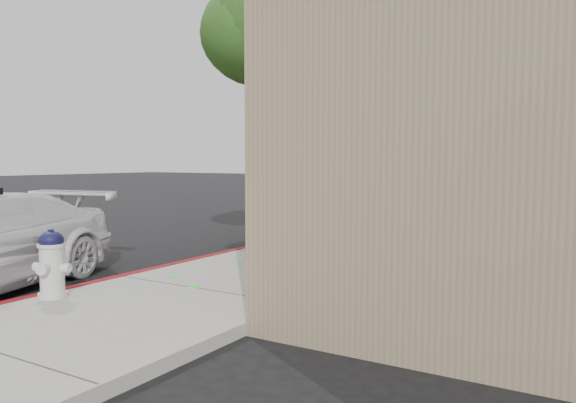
# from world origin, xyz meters

# --- Properties ---
(ground) EXTENTS (120.00, 120.00, 0.00)m
(ground) POSITION_xyz_m (0.00, 0.00, 0.00)
(ground) COLOR black
(ground) RESTS_ON ground
(sidewalk) EXTENTS (3.20, 60.00, 0.15)m
(sidewalk) POSITION_xyz_m (1.60, 3.00, 0.07)
(sidewalk) COLOR gray
(sidewalk) RESTS_ON ground
(red_curb) EXTENTS (0.14, 60.00, 0.16)m
(red_curb) POSITION_xyz_m (0.06, 3.00, 0.08)
(red_curb) COLOR maroon
(red_curb) RESTS_ON ground
(fire_hydrant) EXTENTS (0.52, 0.45, 0.90)m
(fire_hydrant) POSITION_xyz_m (0.35, -1.40, 0.60)
(fire_hydrant) COLOR silver
(fire_hydrant) RESTS_ON sidewalk
(street_tree_near) EXTENTS (3.37, 3.27, 5.98)m
(street_tree_near) POSITION_xyz_m (0.71, 3.95, 4.61)
(street_tree_near) COLOR black
(street_tree_near) RESTS_ON sidewalk
(street_tree_mid) EXTENTS (3.77, 3.83, 7.13)m
(street_tree_mid) POSITION_xyz_m (0.93, 7.87, 5.53)
(street_tree_mid) COLOR black
(street_tree_mid) RESTS_ON sidewalk
(street_tree_far) EXTENTS (3.33, 3.32, 6.14)m
(street_tree_far) POSITION_xyz_m (1.24, 12.73, 4.76)
(street_tree_far) COLOR black
(street_tree_far) RESTS_ON sidewalk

